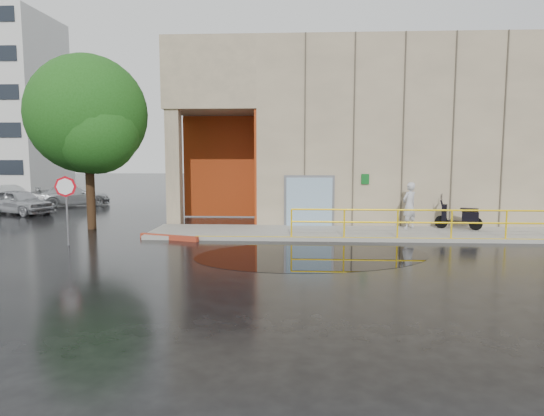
# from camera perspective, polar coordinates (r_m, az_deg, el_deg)

# --- Properties ---
(ground) EXTENTS (120.00, 120.00, 0.00)m
(ground) POSITION_cam_1_polar(r_m,az_deg,el_deg) (14.57, 4.10, -6.10)
(ground) COLOR black
(ground) RESTS_ON ground
(sidewalk) EXTENTS (20.00, 3.00, 0.15)m
(sidewalk) POSITION_cam_1_polar(r_m,az_deg,el_deg) (19.45, 15.75, -2.91)
(sidewalk) COLOR gray
(sidewalk) RESTS_ON ground
(building) EXTENTS (20.00, 10.17, 8.00)m
(building) POSITION_cam_1_polar(r_m,az_deg,el_deg) (25.79, 15.27, 8.57)
(building) COLOR gray
(building) RESTS_ON ground
(guardrail) EXTENTS (9.56, 0.06, 1.03)m
(guardrail) POSITION_cam_1_polar(r_m,az_deg,el_deg) (18.12, 17.51, -1.72)
(guardrail) COLOR yellow
(guardrail) RESTS_ON sidewalk
(person) EXTENTS (0.81, 0.76, 1.86)m
(person) POSITION_cam_1_polar(r_m,az_deg,el_deg) (20.12, 15.85, 0.29)
(person) COLOR #B4B4B9
(person) RESTS_ON sidewalk
(scooter) EXTENTS (1.83, 1.16, 1.38)m
(scooter) POSITION_cam_1_polar(r_m,az_deg,el_deg) (20.57, 21.19, -0.16)
(scooter) COLOR black
(scooter) RESTS_ON sidewalk
(stop_sign) EXTENTS (0.70, 0.23, 2.39)m
(stop_sign) POSITION_cam_1_polar(r_m,az_deg,el_deg) (17.95, -23.08, 1.46)
(stop_sign) COLOR slate
(stop_sign) RESTS_ON ground
(red_curb) EXTENTS (2.34, 0.92, 0.18)m
(red_curb) POSITION_cam_1_polar(r_m,az_deg,el_deg) (18.21, -12.04, -3.39)
(red_curb) COLOR #9F321C
(red_curb) RESTS_ON ground
(puddle) EXTENTS (8.02, 5.75, 0.01)m
(puddle) POSITION_cam_1_polar(r_m,az_deg,el_deg) (15.19, 4.81, -5.58)
(puddle) COLOR black
(puddle) RESTS_ON ground
(car_a) EXTENTS (4.08, 2.97, 1.29)m
(car_a) POSITION_cam_1_polar(r_m,az_deg,el_deg) (28.38, -27.55, 0.66)
(car_a) COLOR #AFB1B8
(car_a) RESTS_ON ground
(car_b) EXTENTS (4.52, 2.94, 1.41)m
(car_b) POSITION_cam_1_polar(r_m,az_deg,el_deg) (30.12, -28.82, 1.00)
(car_b) COLOR white
(car_b) RESTS_ON ground
(car_c) EXTENTS (4.44, 3.42, 1.20)m
(car_c) POSITION_cam_1_polar(r_m,az_deg,el_deg) (31.47, -22.29, 1.33)
(car_c) COLOR #A8ABAF
(car_c) RESTS_ON ground
(tree_near) EXTENTS (4.84, 4.84, 7.16)m
(tree_near) POSITION_cam_1_polar(r_m,az_deg,el_deg) (21.35, -20.69, 9.79)
(tree_near) COLOR black
(tree_near) RESTS_ON ground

